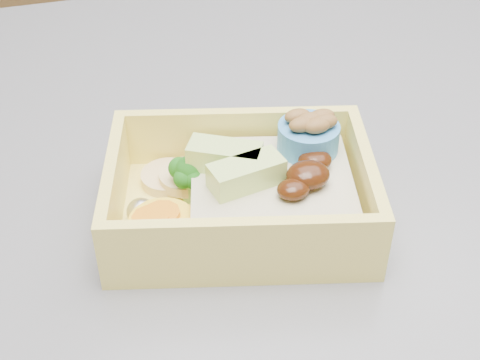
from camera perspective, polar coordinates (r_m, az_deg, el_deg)
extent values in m
cube|color=brown|center=(1.74, -16.82, 10.94)|extent=(3.20, 0.60, 0.90)
cube|color=#3D3D43|center=(0.40, -17.70, -12.77)|extent=(1.24, 0.84, 0.04)
cube|color=#FFEA69|center=(0.42, 0.00, -2.94)|extent=(0.18, 0.15, 0.01)
cube|color=#FFEA69|center=(0.45, -0.27, 3.83)|extent=(0.16, 0.05, 0.04)
cube|color=#FFEA69|center=(0.37, 0.34, -5.81)|extent=(0.16, 0.05, 0.04)
cube|color=#FFEA69|center=(0.42, 10.57, -0.22)|extent=(0.03, 0.10, 0.04)
cube|color=#FFEA69|center=(0.41, -10.70, -0.75)|extent=(0.03, 0.10, 0.04)
cube|color=#BDB285|center=(0.42, 2.72, -1.19)|extent=(0.12, 0.11, 0.03)
ellipsoid|color=#331507|center=(0.40, 5.82, 0.44)|extent=(0.03, 0.03, 0.01)
ellipsoid|color=#331507|center=(0.41, 6.41, 1.67)|extent=(0.03, 0.02, 0.01)
ellipsoid|color=#331507|center=(0.39, 4.56, -0.79)|extent=(0.02, 0.02, 0.01)
cube|color=#C9EE7C|center=(0.40, 0.55, 0.55)|extent=(0.05, 0.03, 0.02)
cube|color=#C9EE7C|center=(0.41, -1.32, 2.03)|extent=(0.05, 0.04, 0.02)
cylinder|color=#83B561|center=(0.43, -4.27, -0.85)|extent=(0.01, 0.01, 0.01)
sphere|color=#1B6316|center=(0.42, -4.37, 0.86)|extent=(0.02, 0.02, 0.02)
sphere|color=#1B6316|center=(0.42, -3.37, 0.99)|extent=(0.01, 0.01, 0.01)
sphere|color=#1B6316|center=(0.42, -5.19, 1.02)|extent=(0.01, 0.01, 0.01)
sphere|color=#1B6316|center=(0.41, -4.00, 0.05)|extent=(0.01, 0.01, 0.01)
sphere|color=#1B6316|center=(0.42, -4.86, 0.11)|extent=(0.01, 0.01, 0.01)
sphere|color=#1B6316|center=(0.43, -4.33, 1.24)|extent=(0.01, 0.01, 0.01)
cylinder|color=yellow|center=(0.40, -6.58, -4.29)|extent=(0.04, 0.04, 0.02)
cylinder|color=orange|center=(0.39, -6.67, -2.87)|extent=(0.02, 0.02, 0.00)
cylinder|color=orange|center=(0.39, -7.67, -3.30)|extent=(0.02, 0.02, 0.00)
cylinder|color=#D1B878|center=(0.44, -6.16, 0.20)|extent=(0.04, 0.04, 0.01)
cylinder|color=#D1B878|center=(0.44, -4.59, 0.27)|extent=(0.04, 0.04, 0.01)
ellipsoid|color=silver|center=(0.45, -2.49, 1.36)|extent=(0.02, 0.02, 0.02)
ellipsoid|color=silver|center=(0.41, -8.44, -2.69)|extent=(0.02, 0.02, 0.02)
cylinder|color=#3E8CD3|center=(0.43, 5.85, 3.63)|extent=(0.04, 0.04, 0.02)
ellipsoid|color=brown|center=(0.42, 5.96, 5.14)|extent=(0.02, 0.01, 0.01)
ellipsoid|color=brown|center=(0.42, 6.99, 5.42)|extent=(0.02, 0.01, 0.01)
ellipsoid|color=brown|center=(0.42, 4.93, 5.46)|extent=(0.02, 0.01, 0.01)
ellipsoid|color=brown|center=(0.42, 6.57, 4.61)|extent=(0.02, 0.01, 0.01)
ellipsoid|color=brown|center=(0.42, 5.32, 4.73)|extent=(0.02, 0.01, 0.01)
ellipsoid|color=brown|center=(0.42, 7.22, 4.96)|extent=(0.02, 0.01, 0.01)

